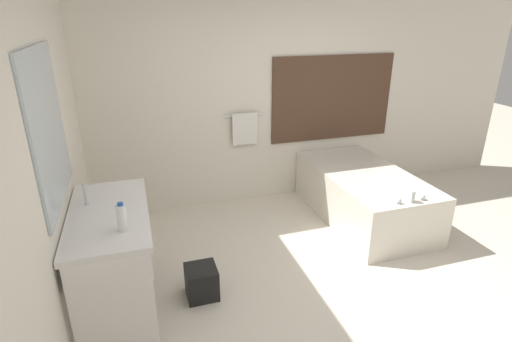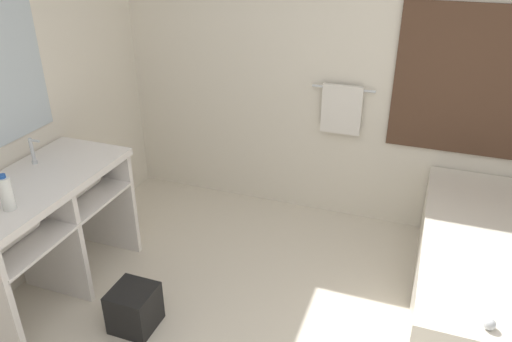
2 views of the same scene
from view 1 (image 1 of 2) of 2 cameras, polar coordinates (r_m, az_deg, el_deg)
ground_plane at (r=3.78m, az=12.62°, el=-17.04°), size 16.00×16.00×0.00m
wall_back_with_blinds at (r=5.10m, az=1.75°, el=10.53°), size 7.40×0.13×2.70m
wall_left_with_mirror at (r=2.76m, az=-29.01°, el=-1.93°), size 0.08×7.40×2.70m
vanity_counter at (r=3.47m, az=-19.79°, el=-9.09°), size 0.60×1.25×0.89m
sink_faucet at (r=3.49m, az=-23.17°, el=-3.14°), size 0.09×0.04×0.18m
bathtub at (r=4.97m, az=15.06°, el=-2.99°), size 0.96×1.84×0.71m
water_bottle_1 at (r=2.99m, az=-18.60°, el=-6.30°), size 0.07×0.07×0.22m
waste_bin at (r=3.65m, az=-7.78°, el=-15.41°), size 0.27×0.27×0.28m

